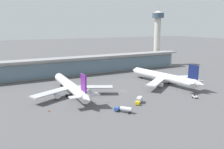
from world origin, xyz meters
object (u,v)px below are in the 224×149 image
Objects in this scene: service_truck_mid_apron_blue at (124,109)px; safety_cone_echo at (109,102)px; service_truck_near_nose_yellow at (139,100)px; airliner_left_stand at (71,87)px; airliner_centre_stand at (164,77)px; safety_cone_delta at (50,111)px; service_truck_under_wing_white at (195,97)px; control_tower at (157,33)px; safety_cone_bravo at (48,111)px; safety_cone_alpha at (90,103)px; safety_cone_charlie at (95,102)px.

service_truck_mid_apron_blue is 11.62× the size of safety_cone_echo.
service_truck_near_nose_yellow is at bearing 29.52° from service_truck_mid_apron_blue.
airliner_centre_stand is at bearing -4.76° from airliner_left_stand.
airliner_left_stand is 90.73× the size of safety_cone_delta.
safety_cone_delta is at bearing 167.65° from service_truck_under_wing_white.
safety_cone_echo is (13.78, -22.48, -5.02)m from airliner_left_stand.
control_tower reaches higher than service_truck_under_wing_white.
service_truck_near_nose_yellow is 9.91× the size of safety_cone_bravo.
safety_cone_bravo is (-131.69, -84.90, -32.90)m from control_tower.
airliner_left_stand reaches higher than safety_cone_alpha.
safety_cone_bravo is at bearing -177.73° from safety_cone_alpha.
safety_cone_delta is at bearing 150.87° from service_truck_mid_apron_blue.
service_truck_mid_apron_blue is 20.50m from safety_cone_charlie.
safety_cone_echo is at bearing -139.03° from control_tower.
control_tower is at bearing 37.50° from safety_cone_alpha.
service_truck_under_wing_white is at bearing -18.16° from safety_cone_alpha.
service_truck_under_wing_white is 4.70× the size of safety_cone_delta.
airliner_left_stand is at bearing -150.48° from control_tower.
service_truck_near_nose_yellow reaches higher than safety_cone_delta.
airliner_centre_stand is 61.40m from service_truck_mid_apron_blue.
safety_cone_charlie is (-106.62, -83.56, -32.90)m from control_tower.
safety_cone_alpha is 9.77m from safety_cone_echo.
safety_cone_alpha is at bearing 116.95° from service_truck_mid_apron_blue.
service_truck_near_nose_yellow is (-37.98, -25.06, -3.65)m from airliner_centre_stand.
airliner_centre_stand reaches higher than safety_cone_alpha.
safety_cone_charlie is 7.29m from safety_cone_echo.
service_truck_near_nose_yellow is at bearing -47.65° from airliner_left_stand.
safety_cone_delta is at bearing -146.94° from control_tower.
control_tower is (113.98, 64.55, 27.88)m from airliner_left_stand.
safety_cone_bravo is 1.00× the size of safety_cone_charlie.
safety_cone_charlie is (2.88, 0.46, 0.00)m from safety_cone_alpha.
safety_cone_alpha is at bearing 161.84° from service_truck_under_wing_white.
service_truck_mid_apron_blue is at bearing -29.50° from safety_cone_bravo.
safety_cone_bravo is at bearing 150.50° from service_truck_mid_apron_blue.
service_truck_under_wing_white is 4.70× the size of safety_cone_charlie.
safety_cone_charlie is at bearing 151.62° from safety_cone_echo.
safety_cone_alpha and safety_cone_delta have the same top height.
airliner_centre_stand is 1.05× the size of control_tower.
service_truck_under_wing_white reaches higher than safety_cone_alpha.
safety_cone_charlie is 1.00× the size of safety_cone_echo.
safety_cone_bravo is at bearing -131.04° from airliner_left_stand.
safety_cone_bravo is at bearing 167.35° from service_truck_under_wing_white.
airliner_centre_stand is 85.00m from safety_cone_bravo.
safety_cone_bravo is 31.56m from safety_cone_echo.
airliner_left_stand is 19.31× the size of service_truck_under_wing_white.
safety_cone_alpha is 22.21m from safety_cone_bravo.
safety_cone_echo is (-47.26, 15.54, -0.56)m from service_truck_under_wing_white.
service_truck_near_nose_yellow is (27.84, -30.54, -3.65)m from airliner_left_stand.
safety_cone_bravo is at bearing 130.42° from safety_cone_delta.
airliner_centre_stand is 60.21m from safety_cone_charlie.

